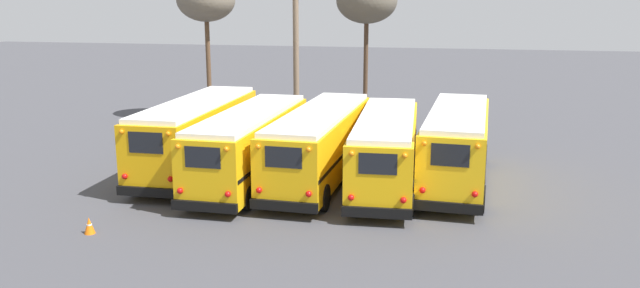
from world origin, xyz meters
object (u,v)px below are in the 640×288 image
object	(u,v)px
utility_pole	(296,52)
school_bus_2	(320,142)
school_bus_3	(386,148)
school_bus_1	(251,143)
school_bus_0	(197,133)
bare_tree_0	(206,1)
school_bus_4	(457,144)
bare_tree_1	(367,1)
traffic_cone	(89,225)

from	to	relation	value
utility_pole	school_bus_2	bearing A→B (deg)	-70.32
school_bus_2	utility_pole	bearing A→B (deg)	109.68
school_bus_2	school_bus_3	bearing A→B (deg)	-6.64
school_bus_1	school_bus_2	size ratio (longest dim) A/B	0.95
school_bus_0	utility_pole	xyz separation A→B (m)	(1.73, 11.08, 2.84)
school_bus_0	school_bus_1	distance (m)	3.05
utility_pole	bare_tree_0	size ratio (longest dim) A/B	0.99
school_bus_4	school_bus_3	bearing A→B (deg)	-162.91
bare_tree_1	traffic_cone	distance (m)	24.18
utility_pole	bare_tree_1	size ratio (longest dim) A/B	0.99
utility_pole	bare_tree_1	xyz separation A→B (m)	(3.85, 2.97, 2.99)
school_bus_3	utility_pole	world-z (taller)	utility_pole
school_bus_0	school_bus_2	bearing A→B (deg)	-1.60
school_bus_0	bare_tree_0	xyz separation A→B (m)	(-4.30, 11.87, 5.87)
school_bus_3	traffic_cone	bearing A→B (deg)	-139.47
school_bus_2	bare_tree_1	size ratio (longest dim) A/B	1.20
school_bus_4	bare_tree_1	size ratio (longest dim) A/B	1.08
school_bus_1	traffic_cone	size ratio (longest dim) A/B	18.24
utility_pole	school_bus_4	bearing A→B (deg)	-47.57
bare_tree_1	school_bus_3	bearing A→B (deg)	-78.14
school_bus_1	bare_tree_1	world-z (taller)	bare_tree_1
school_bus_3	traffic_cone	size ratio (longest dim) A/B	18.08
school_bus_1	bare_tree_1	size ratio (longest dim) A/B	1.14
utility_pole	bare_tree_0	world-z (taller)	bare_tree_0
school_bus_1	utility_pole	distance (m)	12.50
school_bus_3	school_bus_0	bearing A→B (deg)	176.72
school_bus_1	school_bus_3	bearing A→B (deg)	5.06
school_bus_0	school_bus_4	distance (m)	11.52
school_bus_3	utility_pole	distance (m)	13.80
school_bus_2	traffic_cone	world-z (taller)	school_bus_2
school_bus_3	school_bus_4	bearing A→B (deg)	17.09
school_bus_3	traffic_cone	xyz separation A→B (m)	(-9.02, -7.72, -1.35)
school_bus_4	bare_tree_1	world-z (taller)	bare_tree_1
school_bus_3	school_bus_4	xyz separation A→B (m)	(2.88, 0.88, 0.11)
school_bus_1	school_bus_2	bearing A→B (deg)	16.37
school_bus_2	school_bus_4	bearing A→B (deg)	5.45
school_bus_3	bare_tree_0	size ratio (longest dim) A/B	1.13
school_bus_0	school_bus_3	size ratio (longest dim) A/B	1.00
school_bus_0	school_bus_2	world-z (taller)	school_bus_0
school_bus_4	utility_pole	xyz separation A→B (m)	(-9.78, 10.69, 2.86)
traffic_cone	school_bus_0	bearing A→B (deg)	87.27
school_bus_3	bare_tree_0	xyz separation A→B (m)	(-12.94, 12.37, 6.00)
bare_tree_1	traffic_cone	world-z (taller)	bare_tree_1
school_bus_0	utility_pole	world-z (taller)	utility_pole
school_bus_4	bare_tree_1	bearing A→B (deg)	113.46
school_bus_2	school_bus_4	xyz separation A→B (m)	(5.75, 0.55, 0.07)
bare_tree_0	traffic_cone	xyz separation A→B (m)	(3.91, -20.08, -7.36)
school_bus_1	bare_tree_0	bearing A→B (deg)	119.15
school_bus_1	school_bus_2	world-z (taller)	school_bus_2
school_bus_0	school_bus_4	size ratio (longest dim) A/B	1.04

